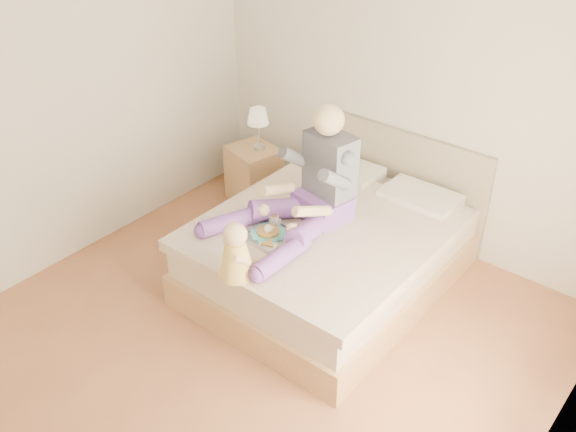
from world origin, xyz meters
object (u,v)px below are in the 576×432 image
Objects in this scene: tray at (277,237)px; baby at (237,254)px; adult at (309,191)px; bed at (334,247)px; nightstand at (254,174)px.

baby is (0.06, -0.49, 0.14)m from tray.
adult is at bearing 121.26° from baby.
bed is 0.65m from tray.
nightstand is 2.09m from baby.
adult is at bearing -17.14° from nightstand.
bed is 3.84× the size of nightstand.
adult reaches higher than nightstand.
tray is (-0.04, -0.35, -0.26)m from adult.
adult reaches higher than baby.
tray is at bearing -84.45° from adult.
tray is (1.21, -1.09, 0.35)m from nightstand.
tray is at bearing 126.78° from baby.
baby is (0.03, -0.84, -0.11)m from adult.
bed is 5.15× the size of baby.
tray is 1.10× the size of baby.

